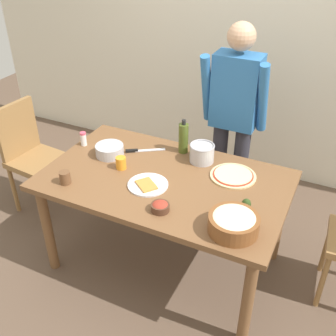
{
  "coord_description": "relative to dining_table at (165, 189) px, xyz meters",
  "views": [
    {
      "loc": [
        0.97,
        -1.97,
        2.26
      ],
      "look_at": [
        0.0,
        0.05,
        0.81
      ],
      "focal_mm": 43.35,
      "sensor_mm": 36.0,
      "label": 1
    }
  ],
  "objects": [
    {
      "name": "ground",
      "position": [
        0.0,
        0.0,
        -0.67
      ],
      "size": [
        8.0,
        8.0,
        0.0
      ],
      "primitive_type": "plane",
      "color": "brown"
    },
    {
      "name": "wall_back",
      "position": [
        0.0,
        1.6,
        0.63
      ],
      "size": [
        5.6,
        0.1,
        2.6
      ],
      "primitive_type": "cube",
      "color": "silver",
      "rests_on": "ground"
    },
    {
      "name": "dining_table",
      "position": [
        0.0,
        0.0,
        0.0
      ],
      "size": [
        1.6,
        0.96,
        0.76
      ],
      "color": "brown",
      "rests_on": "ground"
    },
    {
      "name": "person_cook",
      "position": [
        0.21,
        0.76,
        0.27
      ],
      "size": [
        0.49,
        0.25,
        1.62
      ],
      "color": "#2D2D38",
      "rests_on": "ground"
    },
    {
      "name": "chair_wooden_left",
      "position": [
        -1.32,
        0.15,
        -0.13
      ],
      "size": [
        0.43,
        0.43,
        0.95
      ],
      "color": "olive",
      "rests_on": "ground"
    },
    {
      "name": "pizza_raw_on_board",
      "position": [
        0.4,
        0.21,
        0.1
      ],
      "size": [
        0.3,
        0.3,
        0.02
      ],
      "color": "beige",
      "rests_on": "dining_table"
    },
    {
      "name": "plate_with_slice",
      "position": [
        -0.06,
        -0.13,
        0.1
      ],
      "size": [
        0.26,
        0.26,
        0.02
      ],
      "color": "white",
      "rests_on": "dining_table"
    },
    {
      "name": "popcorn_bowl",
      "position": [
        0.56,
        -0.3,
        0.15
      ],
      "size": [
        0.28,
        0.28,
        0.11
      ],
      "color": "brown",
      "rests_on": "dining_table"
    },
    {
      "name": "mixing_bowl_steel",
      "position": [
        -0.48,
        0.09,
        0.13
      ],
      "size": [
        0.2,
        0.2,
        0.08
      ],
      "color": "#B7B7BC",
      "rests_on": "dining_table"
    },
    {
      "name": "small_sauce_bowl",
      "position": [
        0.12,
        -0.31,
        0.12
      ],
      "size": [
        0.11,
        0.11,
        0.06
      ],
      "color": "#4C2D1E",
      "rests_on": "dining_table"
    },
    {
      "name": "olive_oil_bottle",
      "position": [
        -0.03,
        0.37,
        0.2
      ],
      "size": [
        0.07,
        0.07,
        0.26
      ],
      "color": "#47561E",
      "rests_on": "dining_table"
    },
    {
      "name": "steel_pot",
      "position": [
        0.14,
        0.3,
        0.16
      ],
      "size": [
        0.17,
        0.17,
        0.13
      ],
      "color": "#B7B7BC",
      "rests_on": "dining_table"
    },
    {
      "name": "cup_orange",
      "position": [
        -0.32,
        -0.02,
        0.13
      ],
      "size": [
        0.07,
        0.07,
        0.08
      ],
      "primitive_type": "cylinder",
      "color": "orange",
      "rests_on": "dining_table"
    },
    {
      "name": "cup_small_brown",
      "position": [
        -0.55,
        -0.33,
        0.13
      ],
      "size": [
        0.07,
        0.07,
        0.08
      ],
      "primitive_type": "cylinder",
      "color": "brown",
      "rests_on": "dining_table"
    },
    {
      "name": "salt_shaker",
      "position": [
        -0.74,
        0.13,
        0.14
      ],
      "size": [
        0.04,
        0.04,
        0.11
      ],
      "color": "white",
      "rests_on": "dining_table"
    },
    {
      "name": "chef_knife",
      "position": [
        -0.31,
        0.24,
        0.1
      ],
      "size": [
        0.26,
        0.18,
        0.02
      ],
      "color": "silver",
      "rests_on": "dining_table"
    },
    {
      "name": "avocado",
      "position": [
        0.57,
        -0.08,
        0.13
      ],
      "size": [
        0.06,
        0.06,
        0.07
      ],
      "primitive_type": "ellipsoid",
      "color": "#2D4219",
      "rests_on": "dining_table"
    }
  ]
}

